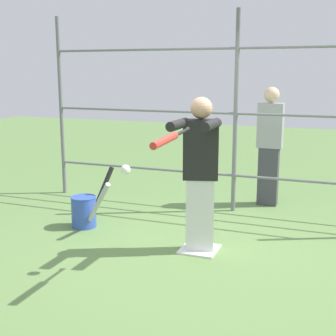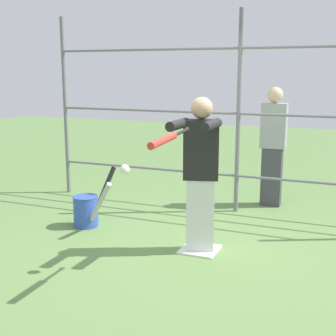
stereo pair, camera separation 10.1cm
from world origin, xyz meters
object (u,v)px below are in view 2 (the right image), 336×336
(softball_in_flight, at_px, (125,170))
(bat_bucket, at_px, (88,210))
(bystander_behind_fence, at_px, (273,145))
(batter, at_px, (200,170))
(baseball_bat_swinging, at_px, (166,139))

(softball_in_flight, relative_size, bat_bucket, 0.13)
(bat_bucket, bearing_deg, bystander_behind_fence, -136.82)
(softball_in_flight, bearing_deg, bat_bucket, -43.33)
(batter, height_order, bat_bucket, batter)
(baseball_bat_swinging, relative_size, bystander_behind_fence, 0.48)
(softball_in_flight, bearing_deg, batter, -123.59)
(bystander_behind_fence, bearing_deg, softball_in_flight, 72.45)
(batter, bearing_deg, bat_bucket, -9.00)
(baseball_bat_swinging, bearing_deg, bat_bucket, -36.77)
(bystander_behind_fence, bearing_deg, bat_bucket, 43.18)
(softball_in_flight, distance_m, bat_bucket, 1.68)
(batter, bearing_deg, bystander_behind_fence, -100.78)
(softball_in_flight, bearing_deg, baseball_bat_swinging, 162.31)
(batter, relative_size, softball_in_flight, 17.53)
(baseball_bat_swinging, bearing_deg, softball_in_flight, -17.69)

